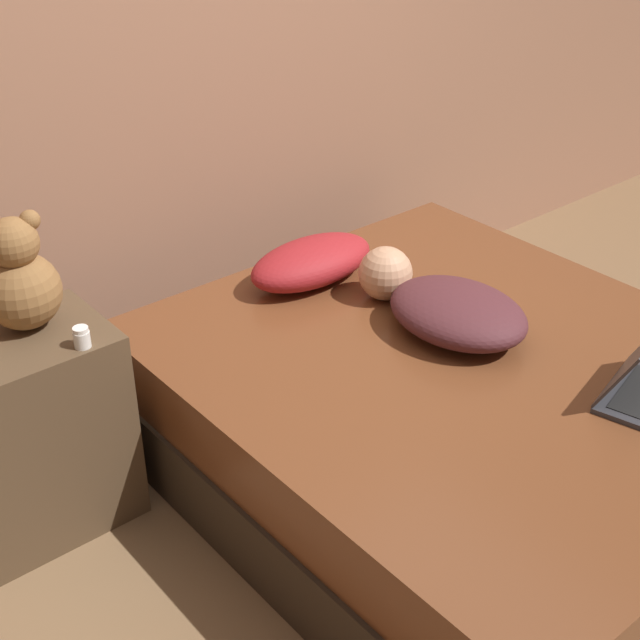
{
  "coord_description": "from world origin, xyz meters",
  "views": [
    {
      "loc": [
        -1.86,
        -1.51,
        2.02
      ],
      "look_at": [
        -0.4,
        0.24,
        0.67
      ],
      "focal_mm": 50.0,
      "sensor_mm": 36.0,
      "label": 1
    }
  ],
  "objects_px": {
    "teddy_bear": "(20,279)",
    "bottle_white": "(82,337)",
    "person_lying": "(444,304)",
    "pillow": "(312,262)"
  },
  "relations": [
    {
      "from": "teddy_bear",
      "to": "bottle_white",
      "type": "bearing_deg",
      "value": -72.16
    },
    {
      "from": "person_lying",
      "to": "bottle_white",
      "type": "bearing_deg",
      "value": 157.86
    },
    {
      "from": "teddy_bear",
      "to": "bottle_white",
      "type": "distance_m",
      "value": 0.25
    },
    {
      "from": "person_lying",
      "to": "bottle_white",
      "type": "relative_size",
      "value": 10.61
    },
    {
      "from": "pillow",
      "to": "bottle_white",
      "type": "height_order",
      "value": "bottle_white"
    },
    {
      "from": "teddy_bear",
      "to": "pillow",
      "type": "bearing_deg",
      "value": -3.87
    },
    {
      "from": "person_lying",
      "to": "bottle_white",
      "type": "height_order",
      "value": "bottle_white"
    },
    {
      "from": "pillow",
      "to": "bottle_white",
      "type": "distance_m",
      "value": 0.98
    },
    {
      "from": "person_lying",
      "to": "teddy_bear",
      "type": "distance_m",
      "value": 1.33
    },
    {
      "from": "pillow",
      "to": "bottle_white",
      "type": "xyz_separation_m",
      "value": [
        -0.96,
        -0.14,
        0.13
      ]
    }
  ]
}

